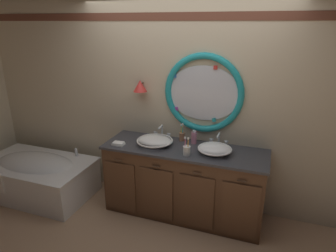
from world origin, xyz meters
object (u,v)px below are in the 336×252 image
at_px(sink_basin_right, 215,149).
at_px(folded_hand_towel, 118,144).
at_px(soap_dispenser, 194,137).
at_px(toothbrush_holder_right, 187,150).
at_px(sink_basin_left, 155,141).
at_px(toothbrush_holder_left, 182,136).
at_px(bathtub, 37,174).

relative_size(sink_basin_right, folded_hand_towel, 2.71).
bearing_deg(soap_dispenser, toothbrush_holder_right, -88.04).
bearing_deg(sink_basin_right, folded_hand_towel, -172.38).
xyz_separation_m(sink_basin_right, folded_hand_towel, (-1.13, -0.15, -0.04)).
bearing_deg(soap_dispenser, folded_hand_towel, -157.16).
relative_size(sink_basin_left, toothbrush_holder_left, 1.93).
bearing_deg(toothbrush_holder_right, toothbrush_holder_left, 114.15).
bearing_deg(sink_basin_left, toothbrush_holder_right, -18.77).
relative_size(sink_basin_left, toothbrush_holder_right, 2.04).
bearing_deg(sink_basin_right, sink_basin_left, 180.00).
bearing_deg(sink_basin_right, toothbrush_holder_left, 152.20).
xyz_separation_m(sink_basin_left, folded_hand_towel, (-0.41, -0.15, -0.04)).
bearing_deg(sink_basin_left, toothbrush_holder_left, 42.06).
bearing_deg(sink_basin_right, toothbrush_holder_right, -151.89).
xyz_separation_m(bathtub, toothbrush_holder_left, (1.91, 0.48, 0.64)).
xyz_separation_m(sink_basin_right, soap_dispenser, (-0.29, 0.20, 0.02)).
height_order(toothbrush_holder_right, folded_hand_towel, toothbrush_holder_right).
xyz_separation_m(toothbrush_holder_left, soap_dispenser, (0.16, -0.04, 0.02)).
relative_size(bathtub, soap_dispenser, 8.57).
bearing_deg(bathtub, sink_basin_left, 8.23).
distance_m(sink_basin_right, soap_dispenser, 0.35).
bearing_deg(sink_basin_left, sink_basin_right, -0.00).
height_order(soap_dispenser, folded_hand_towel, soap_dispenser).
distance_m(bathtub, toothbrush_holder_left, 2.07).
xyz_separation_m(toothbrush_holder_left, toothbrush_holder_right, (0.17, -0.39, 0.00)).
bearing_deg(toothbrush_holder_right, folded_hand_towel, -179.90).
relative_size(toothbrush_holder_right, folded_hand_towel, 1.51).
xyz_separation_m(sink_basin_left, sink_basin_right, (0.72, -0.00, 0.00)).
relative_size(toothbrush_holder_left, toothbrush_holder_right, 1.06).
distance_m(bathtub, sink_basin_left, 1.78).
bearing_deg(soap_dispenser, sink_basin_left, -154.80).
height_order(sink_basin_right, toothbrush_holder_right, toothbrush_holder_right).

